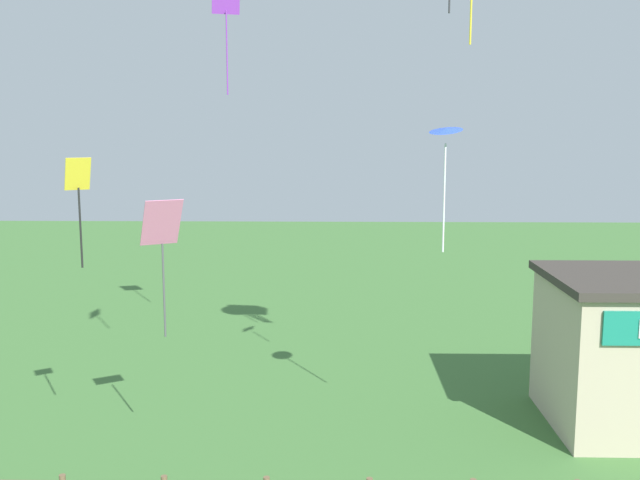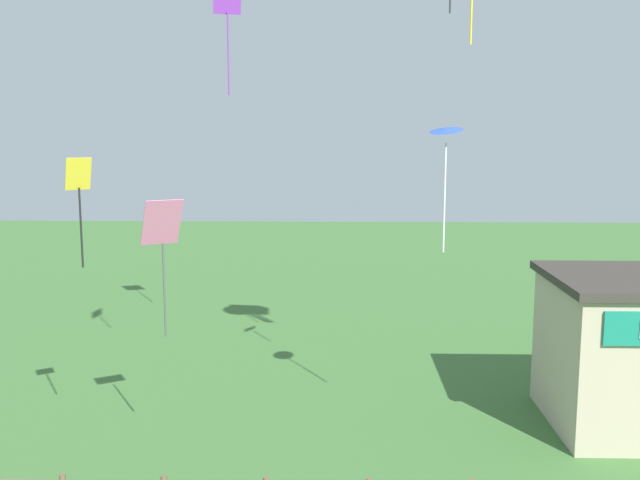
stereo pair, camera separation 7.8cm
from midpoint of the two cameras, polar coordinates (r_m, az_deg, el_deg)
name	(u,v)px [view 2 (the right image)]	position (r m, az deg, el deg)	size (l,w,h in m)	color
kite_purple_streamer	(227,7)	(26.21, -7.33, 18.01)	(1.00, 0.53, 4.09)	purple
kite_blue_delta	(446,139)	(18.44, 10.18, 7.99)	(1.17, 1.17, 3.26)	blue
kite_pink_diamond	(162,236)	(18.25, -12.37, 0.35)	(1.16, 1.05, 3.53)	pink
kite_yellow_diamond	(79,192)	(18.28, -18.59, 3.67)	(0.67, 0.59, 2.70)	yellow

